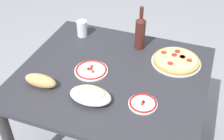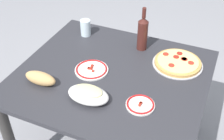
# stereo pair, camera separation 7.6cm
# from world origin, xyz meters

# --- Properties ---
(dining_table) EXTENTS (1.16, 1.03, 0.71)m
(dining_table) POSITION_xyz_m (0.00, 0.00, 0.60)
(dining_table) COLOR #2D2D33
(dining_table) RESTS_ON ground
(pepperoni_pizza) EXTENTS (0.32, 0.32, 0.03)m
(pepperoni_pizza) POSITION_xyz_m (0.35, 0.26, 0.72)
(pepperoni_pizza) COLOR #B7B7BC
(pepperoni_pizza) RESTS_ON dining_table
(baked_pasta_dish) EXTENTS (0.24, 0.15, 0.08)m
(baked_pasta_dish) POSITION_xyz_m (-0.03, -0.26, 0.75)
(baked_pasta_dish) COLOR white
(baked_pasta_dish) RESTS_ON dining_table
(wine_bottle) EXTENTS (0.07, 0.07, 0.31)m
(wine_bottle) POSITION_xyz_m (0.08, 0.34, 0.83)
(wine_bottle) COLOR #471E19
(wine_bottle) RESTS_ON dining_table
(water_glass) EXTENTS (0.07, 0.07, 0.12)m
(water_glass) POSITION_xyz_m (-0.36, 0.35, 0.77)
(water_glass) COLOR silver
(water_glass) RESTS_ON dining_table
(side_plate_near) EXTENTS (0.21, 0.21, 0.02)m
(side_plate_near) POSITION_xyz_m (-0.13, -0.02, 0.71)
(side_plate_near) COLOR white
(side_plate_near) RESTS_ON dining_table
(side_plate_far) EXTENTS (0.16, 0.16, 0.02)m
(side_plate_far) POSITION_xyz_m (0.25, -0.19, 0.71)
(side_plate_far) COLOR white
(side_plate_far) RESTS_ON dining_table
(bread_loaf) EXTENTS (0.20, 0.08, 0.08)m
(bread_loaf) POSITION_xyz_m (-0.35, -0.25, 0.74)
(bread_loaf) COLOR tan
(bread_loaf) RESTS_ON dining_table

